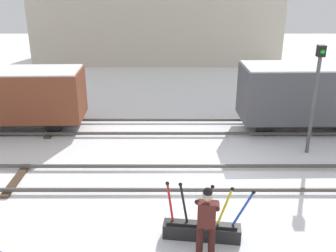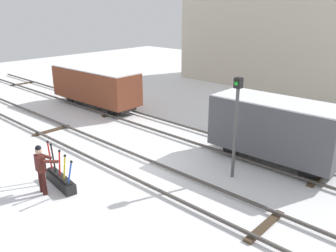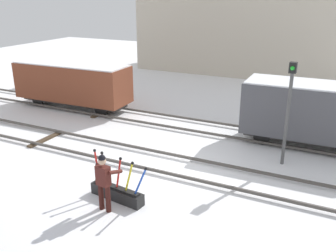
{
  "view_description": "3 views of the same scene",
  "coord_description": "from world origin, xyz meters",
  "px_view_note": "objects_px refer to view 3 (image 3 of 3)",
  "views": [
    {
      "loc": [
        -1.33,
        -10.23,
        5.82
      ],
      "look_at": [
        -1.37,
        2.48,
        0.79
      ],
      "focal_mm": 41.75,
      "sensor_mm": 36.0,
      "label": 1
    },
    {
      "loc": [
        9.6,
        -8.05,
        5.99
      ],
      "look_at": [
        0.71,
        1.49,
        1.46
      ],
      "focal_mm": 37.31,
      "sensor_mm": 36.0,
      "label": 2
    },
    {
      "loc": [
        5.09,
        -10.7,
        5.88
      ],
      "look_at": [
        -1.04,
        1.81,
        0.8
      ],
      "focal_mm": 39.5,
      "sensor_mm": 36.0,
      "label": 3
    }
  ],
  "objects_px": {
    "switch_lever_frame": "(117,192)",
    "rail_worker": "(104,179)",
    "freight_car_back_track": "(308,111)",
    "freight_car_far_end": "(72,83)",
    "signal_post": "(289,104)"
  },
  "relations": [
    {
      "from": "switch_lever_frame",
      "to": "rail_worker",
      "type": "bearing_deg",
      "value": -80.71
    },
    {
      "from": "rail_worker",
      "to": "signal_post",
      "type": "bearing_deg",
      "value": 60.21
    },
    {
      "from": "rail_worker",
      "to": "switch_lever_frame",
      "type": "bearing_deg",
      "value": 99.29
    },
    {
      "from": "switch_lever_frame",
      "to": "freight_car_far_end",
      "type": "xyz_separation_m",
      "value": [
        -7.23,
        6.79,
        1.13
      ]
    },
    {
      "from": "freight_car_back_track",
      "to": "signal_post",
      "type": "bearing_deg",
      "value": -104.4
    },
    {
      "from": "switch_lever_frame",
      "to": "rail_worker",
      "type": "height_order",
      "value": "rail_worker"
    },
    {
      "from": "rail_worker",
      "to": "freight_car_far_end",
      "type": "distance_m",
      "value": 10.38
    },
    {
      "from": "rail_worker",
      "to": "signal_post",
      "type": "relative_size",
      "value": 0.47
    },
    {
      "from": "signal_post",
      "to": "freight_car_back_track",
      "type": "height_order",
      "value": "signal_post"
    },
    {
      "from": "signal_post",
      "to": "freight_car_far_end",
      "type": "distance_m",
      "value": 11.47
    },
    {
      "from": "rail_worker",
      "to": "freight_car_far_end",
      "type": "xyz_separation_m",
      "value": [
        -7.25,
        7.41,
        0.41
      ]
    },
    {
      "from": "rail_worker",
      "to": "freight_car_far_end",
      "type": "bearing_deg",
      "value": 141.57
    },
    {
      "from": "signal_post",
      "to": "switch_lever_frame",
      "type": "bearing_deg",
      "value": -130.68
    },
    {
      "from": "switch_lever_frame",
      "to": "freight_car_back_track",
      "type": "distance_m",
      "value": 8.24
    },
    {
      "from": "rail_worker",
      "to": "freight_car_back_track",
      "type": "height_order",
      "value": "freight_car_back_track"
    }
  ]
}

